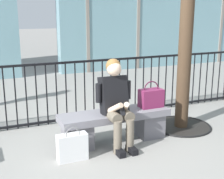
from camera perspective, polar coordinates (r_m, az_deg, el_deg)
The scene contains 6 objects.
ground_plane at distance 4.62m, azimuth 0.50°, elevation -9.34°, with size 60.00×60.00×0.00m, color gray.
stone_bench at distance 4.52m, azimuth 0.51°, elevation -6.18°, with size 1.60×0.44×0.45m.
seated_person_with_phone at distance 4.27m, azimuth 0.75°, elevation -2.03°, with size 0.52×0.66×1.21m.
handbag_on_bench at distance 4.67m, azimuth 7.08°, elevation -1.50°, with size 0.35×0.19×0.39m.
shopping_bag at distance 4.04m, azimuth -7.21°, elevation -10.25°, with size 0.38×0.15×0.46m.
plaza_railing at distance 5.40m, azimuth -4.15°, elevation -0.00°, with size 7.66×0.04×1.04m.
Camera 1 is at (-1.74, -3.87, 1.84)m, focal length 50.42 mm.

